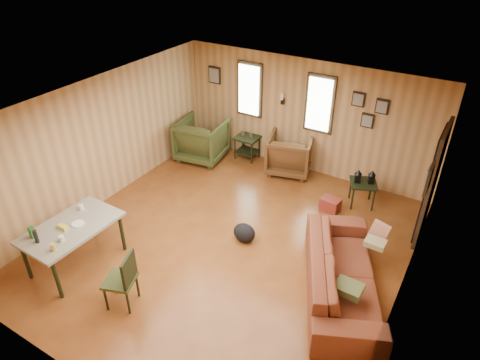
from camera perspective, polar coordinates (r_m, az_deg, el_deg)
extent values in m
cube|color=brown|center=(7.34, -1.63, -8.48)|extent=(5.50, 6.00, 0.02)
cube|color=#997C5B|center=(6.06, -1.97, 9.26)|extent=(5.50, 6.00, 0.02)
cube|color=tan|center=(9.00, 8.67, 8.35)|extent=(5.50, 0.02, 2.40)
cube|color=tan|center=(4.96, -21.65, -16.56)|extent=(5.50, 0.02, 2.40)
cube|color=tan|center=(8.26, -18.20, 4.83)|extent=(0.02, 6.00, 2.40)
cube|color=tan|center=(5.88, 21.78, -7.85)|extent=(0.02, 6.00, 2.40)
cube|color=black|center=(9.37, 1.30, 11.95)|extent=(0.60, 0.05, 1.20)
cube|color=#E0F2D1|center=(9.33, 1.18, 11.88)|extent=(0.48, 0.04, 1.06)
cube|color=black|center=(8.74, 10.58, 9.92)|extent=(0.60, 0.05, 1.20)
cube|color=#E0F2D1|center=(8.70, 10.48, 9.84)|extent=(0.48, 0.04, 1.06)
cube|color=black|center=(9.04, 5.70, 10.38)|extent=(0.07, 0.05, 0.12)
cylinder|color=silver|center=(8.94, 5.58, 11.03)|extent=(0.07, 0.07, 0.14)
cube|color=black|center=(7.62, 24.24, -0.60)|extent=(0.06, 1.00, 2.05)
cube|color=black|center=(7.63, 23.95, -0.52)|extent=(0.04, 0.82, 1.90)
cube|color=black|center=(8.44, 15.53, 10.33)|extent=(0.24, 0.04, 0.28)
cube|color=#9E998C|center=(8.42, 15.46, 10.27)|extent=(0.19, 0.02, 0.22)
cube|color=black|center=(8.36, 18.42, 9.28)|extent=(0.24, 0.04, 0.28)
cube|color=#9E998C|center=(8.34, 18.37, 9.22)|extent=(0.19, 0.02, 0.22)
cube|color=black|center=(8.53, 16.63, 7.60)|extent=(0.24, 0.04, 0.28)
cube|color=#9E998C|center=(8.50, 16.57, 7.54)|extent=(0.19, 0.02, 0.22)
cube|color=black|center=(9.76, -3.40, 13.80)|extent=(0.30, 0.04, 0.38)
cube|color=#9E998C|center=(9.74, -3.51, 13.75)|extent=(0.24, 0.02, 0.31)
cube|color=black|center=(6.32, 23.92, 0.16)|extent=(0.04, 0.34, 0.42)
cube|color=#9E998C|center=(6.33, 23.66, 0.23)|extent=(0.02, 0.27, 0.34)
imported|color=brown|center=(6.37, 13.60, -11.23)|extent=(1.66, 2.52, 0.96)
imported|color=#543419|center=(9.13, 6.69, 3.70)|extent=(1.09, 1.04, 0.93)
imported|color=#373F1C|center=(9.61, -5.09, 5.62)|extent=(1.12, 1.07, 1.02)
cube|color=black|center=(9.58, 0.98, 5.66)|extent=(0.52, 0.47, 0.04)
cube|color=black|center=(9.74, 0.96, 3.85)|extent=(0.47, 0.42, 0.03)
cylinder|color=black|center=(9.65, -0.68, 4.14)|extent=(0.04, 0.04, 0.50)
cylinder|color=black|center=(9.46, 1.54, 3.53)|extent=(0.04, 0.04, 0.50)
cylinder|color=black|center=(9.93, 0.42, 4.99)|extent=(0.04, 0.04, 0.50)
cylinder|color=black|center=(9.75, 2.59, 4.42)|extent=(0.04, 0.04, 0.50)
cube|color=#3D3828|center=(9.59, 0.40, 6.23)|extent=(0.09, 0.02, 0.12)
cube|color=#3D3828|center=(9.51, 1.47, 5.93)|extent=(0.08, 0.02, 0.11)
cube|color=black|center=(8.31, 16.15, -0.41)|extent=(0.63, 0.63, 0.04)
cylinder|color=black|center=(8.24, 14.76, -2.43)|extent=(0.05, 0.05, 0.48)
cylinder|color=black|center=(8.31, 17.35, -2.58)|extent=(0.05, 0.05, 0.48)
cylinder|color=black|center=(8.56, 14.52, -1.00)|extent=(0.05, 0.05, 0.48)
cylinder|color=black|center=(8.62, 17.01, -1.16)|extent=(0.05, 0.05, 0.48)
cube|color=black|center=(8.23, 15.41, 0.26)|extent=(0.14, 0.14, 0.17)
cone|color=black|center=(8.17, 15.54, 1.05)|extent=(0.19, 0.19, 0.10)
cube|color=black|center=(8.28, 17.10, 0.15)|extent=(0.14, 0.14, 0.17)
cone|color=black|center=(8.21, 17.24, 0.94)|extent=(0.19, 0.19, 0.10)
cube|color=maroon|center=(8.19, 11.95, -3.20)|extent=(0.38, 0.29, 0.25)
ellipsoid|color=black|center=(7.27, 0.58, -7.06)|extent=(0.44, 0.36, 0.34)
cube|color=#4B552F|center=(6.08, 14.28, -13.83)|extent=(0.37, 0.30, 0.12)
cube|color=red|center=(7.05, 18.13, -6.37)|extent=(0.32, 0.09, 0.32)
cube|color=tan|center=(6.93, 17.59, -8.01)|extent=(0.32, 0.25, 0.09)
cube|color=gray|center=(6.99, -21.60, -5.94)|extent=(0.91, 1.46, 0.05)
cylinder|color=black|center=(7.24, -26.66, -9.58)|extent=(0.06, 0.06, 0.69)
cylinder|color=black|center=(6.73, -23.21, -12.13)|extent=(0.06, 0.06, 0.69)
cylinder|color=black|center=(7.73, -19.18, -4.85)|extent=(0.06, 0.06, 0.69)
cylinder|color=black|center=(7.25, -15.45, -6.82)|extent=(0.06, 0.06, 0.69)
cylinder|color=silver|center=(6.71, -22.70, -7.21)|extent=(0.08, 0.08, 0.09)
cylinder|color=silver|center=(7.27, -20.40, -3.44)|extent=(0.08, 0.08, 0.09)
cube|color=#205A24|center=(6.93, -25.99, -6.28)|extent=(0.07, 0.07, 0.18)
cylinder|color=black|center=(6.79, -25.56, -6.82)|extent=(0.06, 0.06, 0.21)
cylinder|color=gold|center=(6.58, -23.63, -8.19)|extent=(0.07, 0.07, 0.12)
cylinder|color=silver|center=(6.98, -20.81, -5.48)|extent=(0.20, 0.20, 0.02)
cube|color=gold|center=(6.96, -22.54, -5.84)|extent=(0.17, 0.08, 0.06)
cube|color=#373F1C|center=(6.30, -15.75, -12.79)|extent=(0.52, 0.52, 0.05)
cube|color=black|center=(6.07, -14.59, -11.48)|extent=(0.17, 0.37, 0.44)
cylinder|color=black|center=(6.42, -17.44, -14.90)|extent=(0.04, 0.04, 0.42)
cylinder|color=black|center=(6.29, -14.70, -15.52)|extent=(0.04, 0.04, 0.42)
cylinder|color=black|center=(6.61, -16.18, -12.94)|extent=(0.04, 0.04, 0.42)
cylinder|color=black|center=(6.49, -13.52, -13.49)|extent=(0.04, 0.04, 0.42)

